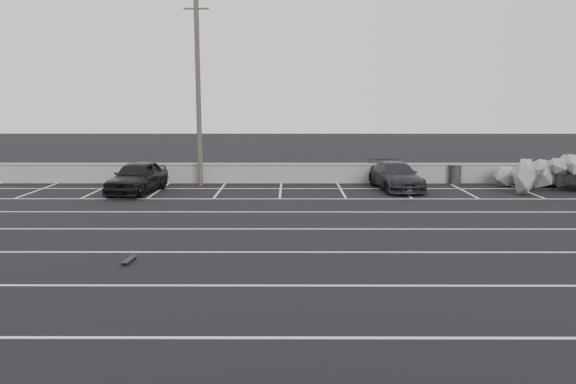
{
  "coord_description": "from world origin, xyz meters",
  "views": [
    {
      "loc": [
        1.44,
        -15.88,
        4.37
      ],
      "look_at": [
        1.38,
        4.81,
        1.0
      ],
      "focal_mm": 35.0,
      "sensor_mm": 36.0,
      "label": 1
    }
  ],
  "objects_px": {
    "utility_pole": "(198,92)",
    "riprap_pile": "(561,179)",
    "skateboard": "(129,260)",
    "car_left": "(137,177)",
    "trash_bin": "(455,174)",
    "car_right": "(396,176)"
  },
  "relations": [
    {
      "from": "car_left",
      "to": "riprap_pile",
      "type": "bearing_deg",
      "value": 10.09
    },
    {
      "from": "car_left",
      "to": "utility_pole",
      "type": "bearing_deg",
      "value": 51.25
    },
    {
      "from": "utility_pole",
      "to": "riprap_pile",
      "type": "xyz_separation_m",
      "value": [
        18.02,
        -1.71,
        -4.26
      ]
    },
    {
      "from": "riprap_pile",
      "to": "skateboard",
      "type": "xyz_separation_m",
      "value": [
        -17.76,
        -12.52,
        -0.51
      ]
    },
    {
      "from": "car_left",
      "to": "riprap_pile",
      "type": "relative_size",
      "value": 0.77
    },
    {
      "from": "car_right",
      "to": "riprap_pile",
      "type": "bearing_deg",
      "value": -8.95
    },
    {
      "from": "riprap_pile",
      "to": "skateboard",
      "type": "relative_size",
      "value": 7.97
    },
    {
      "from": "utility_pole",
      "to": "car_left",
      "type": "bearing_deg",
      "value": -136.72
    },
    {
      "from": "trash_bin",
      "to": "car_right",
      "type": "bearing_deg",
      "value": -152.52
    },
    {
      "from": "utility_pole",
      "to": "riprap_pile",
      "type": "distance_m",
      "value": 18.6
    },
    {
      "from": "riprap_pile",
      "to": "skateboard",
      "type": "bearing_deg",
      "value": -144.83
    },
    {
      "from": "riprap_pile",
      "to": "skateboard",
      "type": "distance_m",
      "value": 21.74
    },
    {
      "from": "skateboard",
      "to": "trash_bin",
      "type": "bearing_deg",
      "value": 52.2
    },
    {
      "from": "car_right",
      "to": "riprap_pile",
      "type": "xyz_separation_m",
      "value": [
        8.06,
        -0.3,
        -0.1
      ]
    },
    {
      "from": "trash_bin",
      "to": "riprap_pile",
      "type": "relative_size",
      "value": 0.17
    },
    {
      "from": "utility_pole",
      "to": "trash_bin",
      "type": "relative_size",
      "value": 9.43
    },
    {
      "from": "trash_bin",
      "to": "skateboard",
      "type": "distance_m",
      "value": 19.71
    },
    {
      "from": "car_left",
      "to": "trash_bin",
      "type": "distance_m",
      "value": 16.34
    },
    {
      "from": "car_left",
      "to": "car_right",
      "type": "bearing_deg",
      "value": 12.79
    },
    {
      "from": "utility_pole",
      "to": "trash_bin",
      "type": "distance_m",
      "value": 14.14
    },
    {
      "from": "car_right",
      "to": "car_left",
      "type": "bearing_deg",
      "value": 177.98
    },
    {
      "from": "car_right",
      "to": "utility_pole",
      "type": "bearing_deg",
      "value": 165.07
    }
  ]
}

